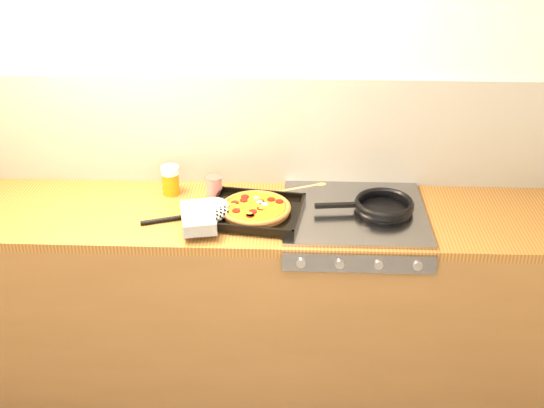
{
  "coord_description": "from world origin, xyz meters",
  "views": [
    {
      "loc": [
        0.2,
        -1.44,
        2.3
      ],
      "look_at": [
        0.1,
        1.08,
        0.95
      ],
      "focal_mm": 45.0,
      "sensor_mm": 36.0,
      "label": 1
    }
  ],
  "objects_px": {
    "tomato_can": "(214,187)",
    "pizza_on_tray": "(240,211)",
    "juice_glass": "(171,180)",
    "frying_pan": "(383,206)"
  },
  "relations": [
    {
      "from": "tomato_can",
      "to": "juice_glass",
      "type": "height_order",
      "value": "juice_glass"
    },
    {
      "from": "tomato_can",
      "to": "pizza_on_tray",
      "type": "bearing_deg",
      "value": -55.82
    },
    {
      "from": "pizza_on_tray",
      "to": "frying_pan",
      "type": "bearing_deg",
      "value": 7.1
    },
    {
      "from": "juice_glass",
      "to": "frying_pan",
      "type": "bearing_deg",
      "value": -9.16
    },
    {
      "from": "frying_pan",
      "to": "juice_glass",
      "type": "distance_m",
      "value": 0.94
    },
    {
      "from": "frying_pan",
      "to": "juice_glass",
      "type": "bearing_deg",
      "value": 170.84
    },
    {
      "from": "tomato_can",
      "to": "juice_glass",
      "type": "bearing_deg",
      "value": 170.71
    },
    {
      "from": "frying_pan",
      "to": "juice_glass",
      "type": "relative_size",
      "value": 3.27
    },
    {
      "from": "tomato_can",
      "to": "juice_glass",
      "type": "distance_m",
      "value": 0.2
    },
    {
      "from": "tomato_can",
      "to": "frying_pan",
      "type": "bearing_deg",
      "value": -9.13
    }
  ]
}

